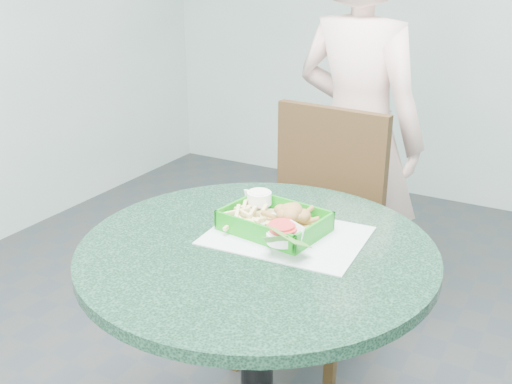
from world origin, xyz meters
The scene contains 9 objects.
cafe_table centered at (0.00, 0.00, 0.58)m, with size 0.88×0.88×0.75m.
dining_chair centered at (-0.14, 0.69, 0.53)m, with size 0.44×0.44×0.93m.
diner_person centered at (-0.12, 1.03, 0.78)m, with size 0.57×0.38×1.57m, color beige.
placemat centered at (0.04, 0.08, 0.75)m, with size 0.38×0.29×0.00m, color silver.
food_basket centered at (0.00, 0.09, 0.77)m, with size 0.25×0.18×0.05m.
crab_sandwich centered at (0.05, 0.09, 0.80)m, with size 0.13×0.13×0.07m.
fries_pile centered at (-0.08, 0.07, 0.79)m, with size 0.11×0.12×0.04m, color #E7D181, non-canonical shape.
sauce_ramekin centered at (-0.09, 0.15, 0.80)m, with size 0.07×0.07×0.04m.
garnish_cup centered at (0.08, 0.02, 0.79)m, with size 0.11×0.11×0.05m.
Camera 1 is at (0.64, -1.15, 1.42)m, focal length 42.00 mm.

